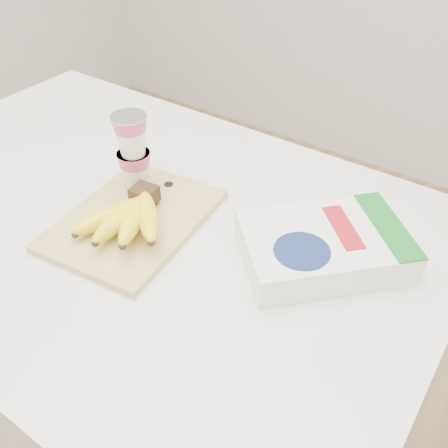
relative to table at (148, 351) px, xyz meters
The scene contains 6 objects.
room 0.87m from the table, ahead, with size 4.00×4.00×4.00m.
table is the anchor object (origin of this frame).
cutting_board 0.49m from the table, 27.23° to the right, with size 0.24×0.33×0.02m, color tan.
bananas 0.53m from the table, 37.38° to the right, with size 0.18×0.19×0.07m.
yogurt_stack 0.59m from the table, 101.10° to the left, with size 0.07×0.07×0.17m.
cereal_box 0.66m from the table, 12.99° to the left, with size 0.34×0.34×0.06m.
Camera 1 is at (0.64, -0.55, 1.59)m, focal length 40.00 mm.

